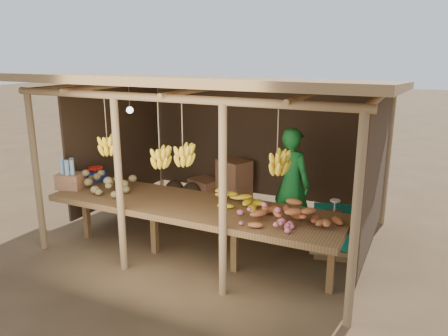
% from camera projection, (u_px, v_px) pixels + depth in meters
% --- Properties ---
extents(ground, '(60.00, 60.00, 0.00)m').
position_uv_depth(ground, '(224.00, 235.00, 6.61)').
color(ground, brown).
rests_on(ground, ground).
extents(stall_structure, '(4.70, 3.50, 2.43)m').
position_uv_depth(stall_structure, '(224.00, 110.00, 6.05)').
color(stall_structure, '#92714B').
rests_on(stall_structure, ground).
extents(counter, '(3.90, 1.05, 0.80)m').
position_uv_depth(counter, '(192.00, 209.00, 5.59)').
color(counter, brown).
rests_on(counter, ground).
extents(potato_heap, '(1.12, 0.76, 0.37)m').
position_uv_depth(potato_heap, '(101.00, 176.00, 6.16)').
color(potato_heap, olive).
rests_on(potato_heap, counter).
extents(sweet_potato_heap, '(0.98, 0.66, 0.36)m').
position_uv_depth(sweet_potato_heap, '(291.00, 211.00, 4.85)').
color(sweet_potato_heap, '#A9572B').
rests_on(sweet_potato_heap, counter).
extents(onion_heap, '(0.82, 0.67, 0.35)m').
position_uv_depth(onion_heap, '(265.00, 208.00, 4.93)').
color(onion_heap, '#C6606D').
rests_on(onion_heap, counter).
extents(banana_pile, '(0.62, 0.37, 0.35)m').
position_uv_depth(banana_pile, '(233.00, 191.00, 5.53)').
color(banana_pile, yellow).
rests_on(banana_pile, counter).
extents(tomato_basin, '(0.39, 0.39, 0.20)m').
position_uv_depth(tomato_basin, '(95.00, 174.00, 6.65)').
color(tomato_basin, navy).
rests_on(tomato_basin, counter).
extents(bottle_box, '(0.40, 0.35, 0.43)m').
position_uv_depth(bottle_box, '(70.00, 177.00, 6.19)').
color(bottle_box, '#A16B48').
rests_on(bottle_box, counter).
extents(vendor, '(0.70, 0.57, 1.65)m').
position_uv_depth(vendor, '(291.00, 183.00, 6.37)').
color(vendor, '#1B7A2E').
rests_on(vendor, ground).
extents(tarp_crate, '(0.79, 0.72, 0.81)m').
position_uv_depth(tarp_crate, '(338.00, 231.00, 5.92)').
color(tarp_crate, brown).
rests_on(tarp_crate, ground).
extents(carton_stack, '(1.22, 0.58, 0.84)m').
position_uv_depth(carton_stack, '(224.00, 186.00, 7.79)').
color(carton_stack, '#A16B48').
rests_on(carton_stack, ground).
extents(burlap_sacks, '(0.74, 0.39, 0.53)m').
position_uv_depth(burlap_sacks, '(183.00, 193.00, 7.84)').
color(burlap_sacks, '#453120').
rests_on(burlap_sacks, ground).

